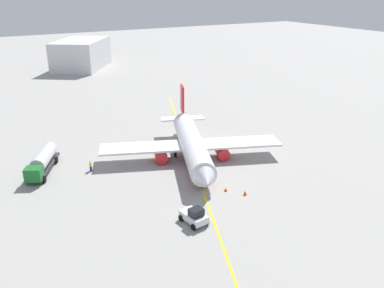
{
  "coord_description": "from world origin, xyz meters",
  "views": [
    {
      "loc": [
        53.97,
        -30.73,
        27.68
      ],
      "look_at": [
        0.0,
        0.0,
        3.0
      ],
      "focal_mm": 37.81,
      "sensor_mm": 36.0,
      "label": 1
    }
  ],
  "objects": [
    {
      "name": "ground_plane",
      "position": [
        0.0,
        0.0,
        0.0
      ],
      "size": [
        400.0,
        400.0,
        0.0
      ],
      "primitive_type": "plane",
      "color": "#9E9B96"
    },
    {
      "name": "airplane",
      "position": [
        -0.44,
        0.17,
        2.71
      ],
      "size": [
        29.49,
        29.96,
        9.79
      ],
      "color": "white",
      "rests_on": "ground"
    },
    {
      "name": "fuel_tanker",
      "position": [
        -8.05,
        -22.52,
        1.73
      ],
      "size": [
        11.01,
        7.07,
        3.15
      ],
      "color": "#2D2D33",
      "rests_on": "ground"
    },
    {
      "name": "pushback_tug",
      "position": [
        16.7,
        -9.2,
        1.01
      ],
      "size": [
        3.84,
        2.75,
        2.2
      ],
      "color": "silver",
      "rests_on": "ground"
    },
    {
      "name": "refueling_worker",
      "position": [
        -4.47,
        -15.95,
        0.82
      ],
      "size": [
        0.61,
        0.5,
        1.71
      ],
      "color": "navy",
      "rests_on": "ground"
    },
    {
      "name": "safety_cone_nose",
      "position": [
        14.04,
        0.6,
        0.32
      ],
      "size": [
        0.58,
        0.58,
        0.64
      ],
      "primitive_type": "cone",
      "color": "#F2590F",
      "rests_on": "ground"
    },
    {
      "name": "safety_cone_wingtip",
      "position": [
        11.74,
        -1.11,
        0.28
      ],
      "size": [
        0.5,
        0.5,
        0.56
      ],
      "primitive_type": "cone",
      "color": "#F2590F",
      "rests_on": "ground"
    },
    {
      "name": "distant_hangar",
      "position": [
        -88.96,
        6.21,
        4.85
      ],
      "size": [
        27.67,
        25.24,
        9.71
      ],
      "color": "silver",
      "rests_on": "ground"
    },
    {
      "name": "taxi_line_marking",
      "position": [
        0.0,
        0.0,
        0.01
      ],
      "size": [
        76.41,
        30.15,
        0.01
      ],
      "primitive_type": "cube",
      "rotation": [
        0.0,
        0.0,
        -0.37
      ],
      "color": "yellow",
      "rests_on": "ground"
    }
  ]
}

